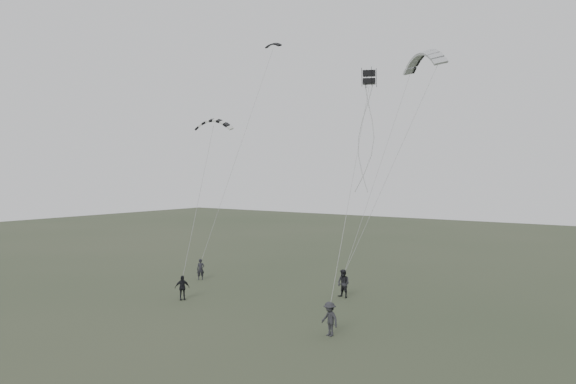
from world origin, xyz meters
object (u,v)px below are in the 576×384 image
Objects in this scene: kite_striped at (213,120)px; flyer_far at (330,319)px; flyer_left at (201,269)px; flyer_right at (343,284)px; kite_pale_large at (424,53)px; kite_dark_small at (273,44)px; kite_box at (369,77)px; flyer_center at (182,288)px.

flyer_far is at bearing -51.44° from kite_striped.
flyer_right is at bearing -35.37° from flyer_left.
flyer_right is 0.41× the size of kite_pale_large.
flyer_far is (3.69, -7.92, -0.06)m from flyer_right.
kite_dark_small is 1.95× the size of kite_box.
kite_dark_small is 10.09m from kite_striped.
kite_box is at bearing -49.89° from flyer_left.
flyer_right is at bearing 133.41° from flyer_far.
kite_box reaches higher than flyer_far.
kite_striped is (2.27, -0.94, 11.18)m from flyer_left.
kite_box is (3.70, -3.74, 12.56)m from flyer_right.
flyer_left is 0.86× the size of flyer_right.
kite_striped is at bearing -62.09° from flyer_left.
kite_striped is (-1.55, 4.70, 11.18)m from flyer_center.
flyer_right reaches higher than flyer_far.
flyer_right is 10.48m from flyer_center.
kite_box is at bearing -38.16° from flyer_center.
flyer_far is 18.46m from kite_striped.
flyer_far is at bearing -54.16° from flyer_right.
kite_pale_large is (2.45, 7.40, 16.01)m from flyer_right.
kite_box reaches higher than flyer_left.
kite_dark_small is at bearing 32.19° from flyer_left.
flyer_left is at bearing 72.75° from flyer_center.
flyer_far is at bearing -63.70° from flyer_left.
kite_pale_large is 6.15× the size of kite_box.
flyer_far is 2.33× the size of kite_box.
flyer_right is at bearing -12.80° from flyer_center.
kite_dark_small reaches higher than kite_pale_large.
flyer_far is 22.23m from kite_pale_large.
kite_pale_large reaches higher than flyer_far.
flyer_center is 12.23m from kite_striped.
flyer_left is 11.44m from kite_striped.
kite_dark_small is (-13.57, 13.49, 17.97)m from flyer_far.
flyer_center is at bearing -81.67° from kite_dark_small.
kite_box is at bearing -47.33° from kite_pale_large.
flyer_center is 0.35× the size of kite_pale_large.
flyer_right is (12.01, 0.88, 0.13)m from flyer_left.
flyer_center is at bearing -168.24° from flyer_far.
kite_striped is (-12.19, -9.23, -4.96)m from kite_pale_large.
kite_striped reaches higher than flyer_right.
flyer_far is at bearing -44.45° from kite_dark_small.
flyer_left is 20.40m from kite_box.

